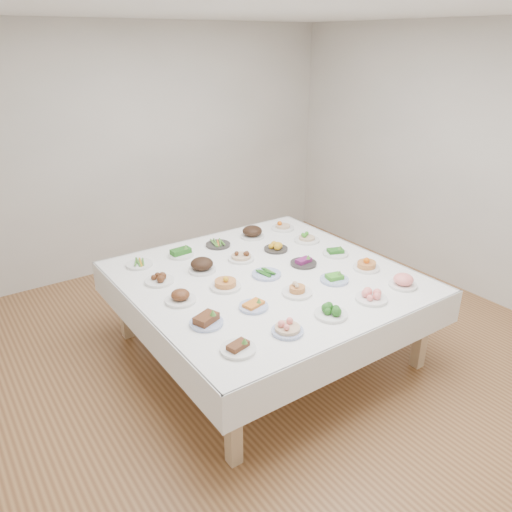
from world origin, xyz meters
TOP-DOWN VIEW (x-y plane):
  - room_envelope at (0.00, 0.00)m, footprint 5.02×5.02m
  - display_table at (-0.04, 0.01)m, footprint 2.25×2.25m
  - dish_0 at (-0.84, -0.78)m, footprint 0.23×0.23m
  - dish_1 at (-0.45, -0.80)m, footprint 0.22×0.22m
  - dish_2 at (-0.05, -0.80)m, footprint 0.25×0.25m
  - dish_3 at (0.37, -0.80)m, footprint 0.24×0.24m
  - dish_4 at (0.75, -0.78)m, footprint 0.22×0.22m
  - dish_5 at (-0.85, -0.38)m, footprint 0.24×0.24m
  - dish_6 at (-0.45, -0.38)m, footprint 0.22×0.22m
  - dish_7 at (-0.04, -0.39)m, footprint 0.24×0.24m
  - dish_8 at (0.36, -0.39)m, footprint 0.24×0.24m
  - dish_9 at (0.75, -0.38)m, footprint 0.23×0.23m
  - dish_10 at (-0.85, 0.02)m, footprint 0.24×0.24m
  - dish_11 at (-0.44, 0.02)m, footprint 0.25×0.25m
  - dish_12 at (-0.04, 0.01)m, footprint 0.25×0.25m
  - dish_13 at (0.36, 0.01)m, footprint 0.23×0.23m
  - dish_14 at (0.75, 0.01)m, footprint 0.23×0.23m
  - dish_15 at (-0.84, 0.42)m, footprint 0.24×0.24m
  - dish_16 at (-0.44, 0.41)m, footprint 0.27×0.27m
  - dish_17 at (-0.04, 0.41)m, footprint 0.24×0.24m
  - dish_18 at (0.36, 0.41)m, footprint 0.22×0.22m
  - dish_19 at (0.75, 0.42)m, footprint 0.25×0.25m
  - dish_20 at (-0.84, 0.82)m, footprint 0.23×0.23m
  - dish_21 at (-0.44, 0.81)m, footprint 0.23×0.23m
  - dish_22 at (-0.03, 0.82)m, footprint 0.23×0.23m
  - dish_23 at (0.37, 0.82)m, footprint 0.24×0.24m
  - dish_24 at (0.76, 0.83)m, footprint 0.24×0.24m

SIDE VIEW (x-z plane):
  - display_table at x=-0.04m, z-range 0.31..1.06m
  - dish_20 at x=-0.84m, z-range 0.75..0.80m
  - dish_22 at x=-0.03m, z-range 0.75..0.80m
  - dish_12 at x=-0.04m, z-range 0.75..0.80m
  - dish_6 at x=-0.45m, z-range 0.74..0.83m
  - dish_14 at x=0.75m, z-range 0.74..0.83m
  - dish_13 at x=0.36m, z-range 0.74..0.84m
  - dish_0 at x=-0.84m, z-range 0.74..0.84m
  - dish_8 at x=0.36m, z-range 0.74..0.84m
  - dish_15 at x=-0.84m, z-range 0.74..0.84m
  - dish_18 at x=0.36m, z-range 0.74..0.85m
  - dish_21 at x=-0.44m, z-range 0.74..0.85m
  - dish_3 at x=0.37m, z-range 0.74..0.85m
  - dish_5 at x=-0.85m, z-range 0.74..0.85m
  - dish_7 at x=-0.04m, z-range 0.74..0.86m
  - dish_4 at x=0.75m, z-range 0.74..0.86m
  - dish_2 at x=-0.05m, z-range 0.75..0.86m
  - dish_10 at x=-0.85m, z-range 0.74..0.87m
  - dish_19 at x=0.75m, z-range 0.74..0.87m
  - dish_9 at x=0.75m, z-range 0.74..0.88m
  - dish_1 at x=-0.45m, z-range 0.75..0.88m
  - dish_17 at x=-0.04m, z-range 0.75..0.88m
  - dish_24 at x=0.76m, z-range 0.75..0.88m
  - dish_11 at x=-0.44m, z-range 0.75..0.89m
  - dish_16 at x=-0.44m, z-range 0.75..0.90m
  - dish_23 at x=0.37m, z-range 0.75..0.90m
  - room_envelope at x=0.00m, z-range 0.43..3.24m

